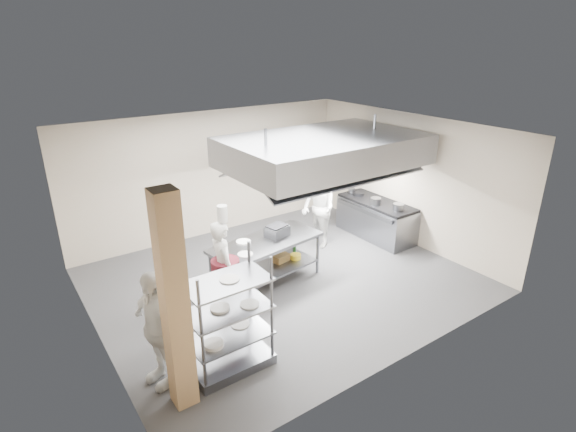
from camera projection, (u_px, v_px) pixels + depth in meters
floor at (283, 280)px, 9.04m from camera, size 7.00×7.00×0.00m
ceiling at (282, 131)px, 7.93m from camera, size 7.00×7.00×0.00m
wall_back at (212, 174)px, 10.77m from camera, size 7.00×0.00×7.00m
wall_left at (87, 259)px, 6.62m from camera, size 0.00×6.00×6.00m
wall_right at (408, 179)px, 10.35m from camera, size 0.00×6.00×6.00m
column at (175, 305)px, 5.49m from camera, size 0.30×0.30×3.00m
exhaust_hood at (324, 151)px, 9.15m from camera, size 4.00×2.50×0.60m
hood_strip_a at (288, 173)px, 8.78m from camera, size 1.60×0.12×0.04m
hood_strip_b at (356, 159)px, 9.74m from camera, size 1.60×0.12×0.04m
wall_shelf at (278, 164)px, 11.60m from camera, size 1.50×0.28×0.04m
island at (267, 262)px, 8.78m from camera, size 2.34×1.23×0.91m
island_worktop at (266, 242)px, 8.62m from camera, size 2.34×1.23×0.06m
island_undershelf at (267, 269)px, 8.84m from camera, size 2.15×1.11×0.04m
pass_rack at (228, 315)px, 6.35m from camera, size 1.19×0.70×1.78m
cooking_range at (376, 220)px, 10.90m from camera, size 0.80×2.00×0.84m
range_top at (377, 202)px, 10.74m from camera, size 0.78×1.96×0.06m
chef_head at (223, 268)px, 7.69m from camera, size 0.47×0.67×1.74m
chef_line at (318, 209)px, 10.25m from camera, size 0.76×0.93×1.81m
chef_plating at (157, 329)px, 6.08m from camera, size 0.64×1.10×1.76m
griddle at (277, 231)px, 8.79m from camera, size 0.49×0.42×0.21m
wicker_basket at (281, 258)px, 9.09m from camera, size 0.37×0.29×0.15m
stockpot at (376, 201)px, 10.48m from camera, size 0.24×0.24×0.17m
plate_stack at (229, 334)px, 6.47m from camera, size 0.28×0.28×0.05m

